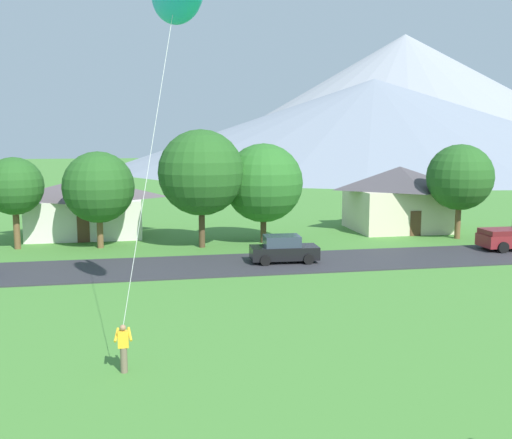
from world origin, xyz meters
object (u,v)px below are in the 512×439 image
at_px(house_leftmost, 87,206).
at_px(tree_left_of_center, 263,183).
at_px(tree_near_left, 460,177).
at_px(tree_far_right, 98,187).
at_px(tree_right_of_center, 14,186).
at_px(parked_car_black_mid_east, 284,250).
at_px(house_left_center, 399,197).
at_px(tree_near_right, 201,173).

bearing_deg(house_leftmost, tree_left_of_center, -23.44).
relative_size(tree_near_left, tree_far_right, 1.06).
relative_size(tree_left_of_center, tree_right_of_center, 1.14).
relative_size(tree_right_of_center, parked_car_black_mid_east, 1.51).
relative_size(house_left_center, parked_car_black_mid_east, 1.97).
xyz_separation_m(house_left_center, tree_left_of_center, (-12.43, -3.81, 1.68)).
height_order(tree_near_left, tree_right_of_center, tree_near_left).
bearing_deg(tree_far_right, tree_near_left, -2.57).
height_order(house_left_center, tree_far_right, tree_far_right).
relative_size(tree_left_of_center, tree_near_right, 0.88).
xyz_separation_m(house_leftmost, parked_car_black_mid_east, (12.99, -13.04, -1.53)).
relative_size(tree_near_left, tree_right_of_center, 1.13).
bearing_deg(tree_near_right, tree_far_right, 170.95).
bearing_deg(tree_right_of_center, tree_near_right, -8.00).
relative_size(tree_near_right, parked_car_black_mid_east, 1.96).
bearing_deg(tree_far_right, house_leftmost, 103.70).
bearing_deg(house_left_center, house_leftmost, 175.75).
bearing_deg(house_left_center, tree_far_right, -171.20).
bearing_deg(tree_right_of_center, house_leftmost, 48.97).
height_order(tree_left_of_center, tree_far_right, tree_left_of_center).
bearing_deg(tree_left_of_center, tree_near_left, -4.35).
bearing_deg(tree_near_left, tree_near_right, 179.79).
xyz_separation_m(house_leftmost, tree_right_of_center, (-4.34, -4.99, 2.02)).
relative_size(house_leftmost, tree_right_of_center, 1.43).
relative_size(tree_right_of_center, tree_far_right, 0.94).
height_order(tree_left_of_center, tree_near_right, tree_near_right).
height_order(tree_left_of_center, parked_car_black_mid_east, tree_left_of_center).
relative_size(house_leftmost, tree_near_left, 1.27).
distance_m(house_left_center, tree_left_of_center, 13.10).
height_order(tree_near_left, tree_near_right, tree_near_right).
distance_m(house_left_center, tree_near_left, 5.97).
distance_m(tree_near_left, parked_car_black_mid_east, 16.94).
distance_m(house_left_center, tree_right_of_center, 30.15).
height_order(tree_near_left, parked_car_black_mid_east, tree_near_left).
xyz_separation_m(tree_near_left, tree_far_right, (-26.90, 1.21, -0.42)).
distance_m(house_leftmost, tree_right_of_center, 6.91).
bearing_deg(house_leftmost, tree_near_right, -38.64).
bearing_deg(parked_car_black_mid_east, tree_far_right, 147.56).
bearing_deg(parked_car_black_mid_east, tree_near_left, 21.99).
height_order(tree_far_right, parked_car_black_mid_east, tree_far_right).
xyz_separation_m(tree_left_of_center, tree_far_right, (-11.81, 0.06, -0.13)).
height_order(tree_right_of_center, parked_car_black_mid_east, tree_right_of_center).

